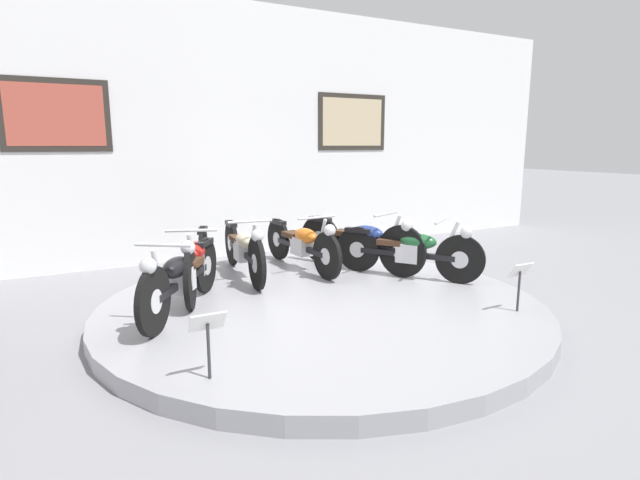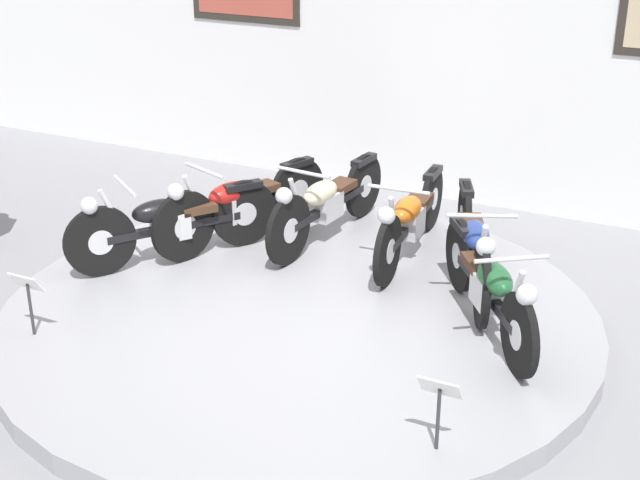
{
  "view_description": "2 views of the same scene",
  "coord_description": "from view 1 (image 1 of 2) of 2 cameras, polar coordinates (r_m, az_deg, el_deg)",
  "views": [
    {
      "loc": [
        -2.48,
        -4.65,
        1.85
      ],
      "look_at": [
        0.08,
        0.2,
        0.8
      ],
      "focal_mm": 28.0,
      "sensor_mm": 36.0,
      "label": 1
    },
    {
      "loc": [
        2.96,
        -5.61,
        3.49
      ],
      "look_at": [
        0.14,
        0.09,
        0.75
      ],
      "focal_mm": 50.0,
      "sensor_mm": 36.0,
      "label": 2
    }
  ],
  "objects": [
    {
      "name": "ground_plane",
      "position": [
        5.58,
        0.24,
        -8.51
      ],
      "size": [
        60.0,
        60.0,
        0.0
      ],
      "primitive_type": "plane",
      "color": "gray"
    },
    {
      "name": "motorcycle_cream",
      "position": [
        6.48,
        -8.73,
        -0.86
      ],
      "size": [
        0.54,
        1.98,
        0.79
      ],
      "color": "black",
      "rests_on": "display_platform"
    },
    {
      "name": "motorcycle_black",
      "position": [
        5.24,
        -15.62,
        -3.97
      ],
      "size": [
        1.17,
        1.66,
        0.79
      ],
      "color": "black",
      "rests_on": "display_platform"
    },
    {
      "name": "info_placard_front_centre",
      "position": [
        5.47,
        21.87,
        -3.9
      ],
      "size": [
        0.26,
        0.11,
        0.51
      ],
      "color": "#333338",
      "rests_on": "display_platform"
    },
    {
      "name": "motorcycle_green",
      "position": [
        6.47,
        10.25,
        -1.04
      ],
      "size": [
        1.18,
        1.62,
        0.78
      ],
      "color": "black",
      "rests_on": "display_platform"
    },
    {
      "name": "display_platform",
      "position": [
        5.56,
        0.24,
        -7.71
      ],
      "size": [
        4.78,
        4.78,
        0.17
      ],
      "primitive_type": "cylinder",
      "color": "#99999E",
      "rests_on": "ground_plane"
    },
    {
      "name": "back_wall",
      "position": [
        8.45,
        -11.02,
        12.0
      ],
      "size": [
        14.0,
        0.22,
        4.09
      ],
      "color": "white",
      "rests_on": "ground_plane"
    },
    {
      "name": "info_placard_front_left",
      "position": [
        3.74,
        -12.7,
        -10.1
      ],
      "size": [
        0.26,
        0.11,
        0.51
      ],
      "color": "#333338",
      "rests_on": "display_platform"
    },
    {
      "name": "motorcycle_orange",
      "position": [
        6.8,
        -2.05,
        -0.3
      ],
      "size": [
        0.54,
        1.96,
        0.78
      ],
      "color": "black",
      "rests_on": "display_platform"
    },
    {
      "name": "motorcycle_red",
      "position": [
        5.93,
        -13.89,
        -2.09
      ],
      "size": [
        0.78,
        1.9,
        0.8
      ],
      "color": "black",
      "rests_on": "display_platform"
    },
    {
      "name": "motorcycle_blue",
      "position": [
        6.8,
        4.7,
        -0.07
      ],
      "size": [
        0.85,
        1.89,
        0.82
      ],
      "color": "black",
      "rests_on": "display_platform"
    }
  ]
}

